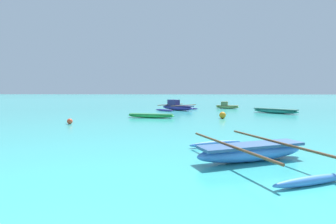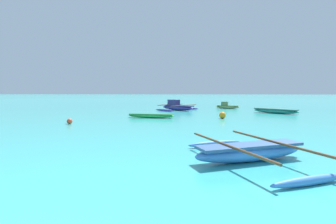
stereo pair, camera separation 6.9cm
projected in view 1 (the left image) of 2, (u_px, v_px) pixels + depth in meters
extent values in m
ellipsoid|color=teal|center=(275.00, 111.00, 22.60)|extent=(3.41, 3.24, 0.41)
cube|color=#215B51|center=(275.00, 109.00, 22.59)|extent=(3.16, 3.00, 0.08)
ellipsoid|color=#9CC06A|center=(227.00, 107.00, 28.39)|extent=(2.57, 1.40, 0.36)
cube|color=#637647|center=(227.00, 106.00, 28.38)|extent=(2.38, 1.32, 0.08)
cube|color=#637647|center=(224.00, 103.00, 28.47)|extent=(0.84, 0.77, 0.40)
ellipsoid|color=#413C9E|center=(177.00, 108.00, 26.19)|extent=(3.51, 3.30, 0.50)
cube|color=navy|center=(177.00, 106.00, 26.17)|extent=(3.25, 3.06, 0.08)
cube|color=navy|center=(174.00, 102.00, 26.50)|extent=(1.29, 1.26, 0.55)
cylinder|color=brown|center=(184.00, 105.00, 25.53)|extent=(2.51, 2.75, 0.07)
cylinder|color=brown|center=(171.00, 105.00, 26.80)|extent=(2.51, 2.75, 0.07)
ellipsoid|color=#413C9E|center=(189.00, 108.00, 27.49)|extent=(1.89, 1.75, 0.20)
ellipsoid|color=#413C9E|center=(164.00, 110.00, 24.91)|extent=(1.89, 1.75, 0.20)
ellipsoid|color=#31CA58|center=(151.00, 116.00, 18.95)|extent=(3.49, 1.10, 0.30)
cube|color=#277C3D|center=(151.00, 114.00, 18.95)|extent=(3.22, 1.04, 0.08)
ellipsoid|color=#4284DC|center=(252.00, 152.00, 7.43)|extent=(3.46, 1.95, 0.49)
cube|color=#315585|center=(252.00, 145.00, 7.41)|extent=(3.19, 1.82, 0.08)
cylinder|color=brown|center=(274.00, 141.00, 7.66)|extent=(1.57, 3.79, 0.07)
cylinder|color=brown|center=(228.00, 145.00, 7.15)|extent=(1.57, 3.79, 0.07)
ellipsoid|color=#4284DC|center=(216.00, 144.00, 9.34)|extent=(1.99, 0.95, 0.20)
ellipsoid|color=#4284DC|center=(312.00, 180.00, 5.54)|extent=(1.99, 0.95, 0.20)
sphere|color=orange|center=(223.00, 115.00, 18.50)|extent=(0.47, 0.47, 0.47)
sphere|color=#E54C2D|center=(70.00, 121.00, 15.47)|extent=(0.33, 0.33, 0.33)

